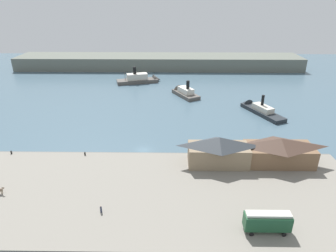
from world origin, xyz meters
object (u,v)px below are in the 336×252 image
(ferry_mid_harbor, at_px, (258,109))
(ferry_outer_harbor, at_px, (142,79))
(mooring_post_west, at_px, (85,154))
(mooring_post_east, at_px, (11,152))
(pedestrian_walking_west, at_px, (101,209))
(ferry_shed_customs_shed, at_px, (218,151))
(street_tram, at_px, (267,221))
(ferry_shed_west_terminal, at_px, (279,151))
(mooring_post_center_east, at_px, (318,156))
(ferry_near_quay, at_px, (183,92))

(ferry_mid_harbor, bearing_deg, ferry_outer_harbor, 140.46)
(mooring_post_west, relative_size, ferry_mid_harbor, 0.04)
(mooring_post_west, bearing_deg, mooring_post_east, 178.98)
(pedestrian_walking_west, bearing_deg, ferry_shed_customs_shed, 35.74)
(ferry_outer_harbor, bearing_deg, pedestrian_walking_west, -89.17)
(street_tram, relative_size, ferry_mid_harbor, 0.38)
(ferry_shed_customs_shed, distance_m, pedestrian_walking_west, 34.21)
(ferry_mid_harbor, bearing_deg, mooring_post_west, -147.53)
(street_tram, relative_size, mooring_post_west, 9.93)
(street_tram, distance_m, pedestrian_walking_west, 34.08)
(mooring_post_east, relative_size, ferry_mid_harbor, 0.04)
(ferry_shed_west_terminal, xyz_separation_m, street_tram, (-10.61, -25.70, -1.20))
(street_tram, bearing_deg, mooring_post_center_east, 51.38)
(ferry_shed_customs_shed, bearing_deg, pedestrian_walking_west, -144.26)
(pedestrian_walking_west, bearing_deg, ferry_mid_harbor, 51.38)
(mooring_post_center_east, bearing_deg, mooring_post_west, 179.90)
(ferry_near_quay, relative_size, ferry_outer_harbor, 0.73)
(street_tram, relative_size, mooring_post_east, 9.93)
(ferry_shed_customs_shed, bearing_deg, ferry_mid_harbor, 62.34)
(mooring_post_west, bearing_deg, pedestrian_walking_west, -67.15)
(ferry_shed_customs_shed, bearing_deg, mooring_post_east, 175.43)
(ferry_near_quay, xyz_separation_m, ferry_mid_harbor, (29.61, -21.29, -0.24))
(pedestrian_walking_west, relative_size, ferry_near_quay, 0.10)
(ferry_shed_west_terminal, distance_m, street_tram, 27.83)
(ferry_shed_customs_shed, relative_size, mooring_post_center_east, 18.33)
(mooring_post_east, bearing_deg, mooring_post_center_east, -0.33)
(street_tram, distance_m, mooring_post_east, 72.07)
(ferry_near_quay, distance_m, ferry_outer_harbor, 30.55)
(street_tram, xyz_separation_m, ferry_near_quay, (-13.25, 88.88, -2.39))
(mooring_post_center_east, bearing_deg, street_tram, -128.62)
(pedestrian_walking_west, height_order, ferry_near_quay, ferry_near_quay)
(ferry_shed_west_terminal, height_order, ferry_near_quay, ferry_shed_west_terminal)
(ferry_outer_harbor, xyz_separation_m, ferry_mid_harbor, (51.55, -42.55, -0.56))
(ferry_shed_customs_shed, height_order, ferry_outer_harbor, ferry_shed_customs_shed)
(ferry_shed_customs_shed, distance_m, mooring_post_west, 38.29)
(mooring_post_west, xyz_separation_m, ferry_mid_harbor, (60.25, 38.34, -0.45))
(pedestrian_walking_west, height_order, mooring_post_east, pedestrian_walking_west)
(ferry_near_quay, height_order, ferry_mid_harbor, ferry_near_quay)
(mooring_post_west, xyz_separation_m, ferry_outer_harbor, (8.70, 80.89, 0.11))
(ferry_outer_harbor, distance_m, ferry_mid_harbor, 66.84)
(mooring_post_center_east, distance_m, ferry_near_quay, 70.03)
(ferry_shed_customs_shed, relative_size, ferry_outer_harbor, 0.67)
(mooring_post_center_east, relative_size, ferry_outer_harbor, 0.04)
(street_tram, bearing_deg, ferry_shed_customs_shed, 103.62)
(pedestrian_walking_west, xyz_separation_m, ferry_near_quay, (20.41, 83.89, -0.54))
(mooring_post_west, bearing_deg, street_tram, -33.69)
(mooring_post_west, distance_m, ferry_outer_harbor, 81.35)
(ferry_shed_west_terminal, relative_size, ferry_outer_harbor, 0.76)
(mooring_post_west, bearing_deg, ferry_shed_west_terminal, -3.73)
(ferry_near_quay, bearing_deg, mooring_post_east, -131.49)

